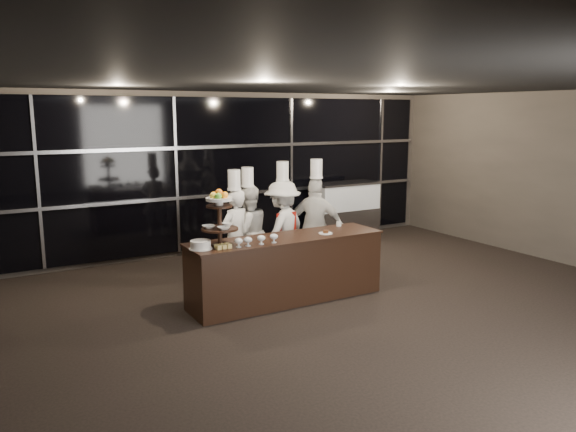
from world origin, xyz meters
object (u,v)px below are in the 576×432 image
display_stand (219,214)px  chef_c (283,229)px  display_case (344,210)px  chef_d (316,226)px  buffet_counter (286,268)px  chef_a (235,235)px  layer_cake (201,245)px  chef_b (248,231)px

display_stand → chef_c: bearing=33.5°
display_stand → display_case: display_stand is taller
chef_c → chef_d: chef_d is taller
buffet_counter → chef_a: (-0.30, 1.04, 0.31)m
chef_d → display_case: bearing=42.8°
chef_d → buffet_counter: bearing=-140.6°
chef_a → buffet_counter: bearing=-73.7°
layer_cake → display_stand: bearing=9.7°
chef_c → chef_d: bearing=-13.8°
buffet_counter → layer_cake: layer_cake is taller
buffet_counter → layer_cake: bearing=-177.8°
buffet_counter → display_case: size_ratio=2.08×
display_case → chef_b: chef_b is taller
chef_d → chef_a: bearing=172.7°
layer_cake → chef_d: 2.52m
display_case → chef_a: 3.42m
buffet_counter → display_stand: 1.33m
display_case → display_stand: bearing=-146.8°
display_case → chef_b: bearing=-156.6°
display_stand → chef_b: 1.76m
chef_b → chef_d: chef_d is taller
chef_a → chef_b: 0.43m
chef_c → chef_d: size_ratio=0.99×
buffet_counter → chef_b: size_ratio=1.59×
buffet_counter → chef_a: size_ratio=1.59×
layer_cake → chef_a: (0.99, 1.09, -0.20)m
layer_cake → chef_b: (1.33, 1.34, -0.21)m
chef_c → display_stand: bearing=-146.5°
display_stand → chef_c: size_ratio=0.40×
chef_b → display_stand: bearing=-128.9°
buffet_counter → chef_c: chef_c is taller
buffet_counter → chef_a: 1.13m
buffet_counter → chef_b: bearing=88.1°
display_stand → chef_d: chef_d is taller
display_stand → layer_cake: display_stand is taller
buffet_counter → display_stand: size_ratio=3.81×
display_stand → layer_cake: bearing=-170.3°
display_stand → display_case: bearing=33.2°
display_stand → chef_d: size_ratio=0.39×
display_case → chef_b: size_ratio=0.76×
chef_b → chef_c: size_ratio=0.95×
layer_cake → chef_d: chef_d is taller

